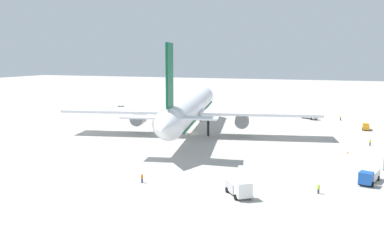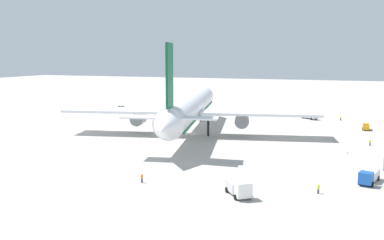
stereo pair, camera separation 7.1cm
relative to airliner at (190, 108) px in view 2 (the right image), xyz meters
name	(u,v)px [view 2 (the right image)]	position (x,y,z in m)	size (l,w,h in m)	color
ground_plane	(191,133)	(1.21, 0.28, -7.56)	(600.00, 600.00, 0.00)	#ADA8A0
airliner	(190,108)	(0.00, 0.00, 0.00)	(77.83, 72.02, 24.92)	white
service_truck_0	(309,115)	(42.33, -29.35, -6.12)	(6.30, 6.46, 2.57)	#999EA5
service_truck_2	(369,176)	(-33.12, -46.15, -6.28)	(7.29, 3.90, 2.47)	#194CA5
service_truck_3	(239,188)	(-47.99, -26.37, -6.19)	(6.21, 5.46, 2.81)	white
service_van	(366,127)	(25.02, -47.58, -6.52)	(4.64, 2.08, 1.97)	orange
baggage_cart_0	(121,106)	(51.42, 52.09, -7.29)	(2.28, 3.22, 0.40)	#595B60
baggage_cart_1	(254,111)	(53.66, -7.04, -7.29)	(2.49, 3.45, 0.40)	#595B60
ground_worker_0	(318,189)	(-42.37, -38.21, -6.74)	(0.54, 0.54, 1.62)	#3F3F47
ground_worker_1	(370,142)	(0.64, -47.74, -6.73)	(0.48, 0.48, 1.64)	navy
ground_worker_2	(263,113)	(44.64, -12.33, -6.64)	(0.56, 0.56, 1.79)	#3F3F47
ground_worker_3	(341,118)	(42.33, -40.04, -6.67)	(0.44, 0.44, 1.75)	black
ground_worker_4	(142,178)	(-46.98, -8.63, -6.72)	(0.50, 0.50, 1.65)	navy
ground_worker_5	(254,112)	(48.70, -8.24, -6.73)	(0.44, 0.44, 1.63)	#3F3F47
traffic_cone_0	(348,152)	(-10.41, -42.57, -7.28)	(0.36, 0.36, 0.55)	orange
traffic_cone_1	(144,111)	(38.52, 34.21, -7.28)	(0.36, 0.36, 0.55)	orange
traffic_cone_2	(281,116)	(45.62, -18.94, -7.28)	(0.36, 0.36, 0.55)	orange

